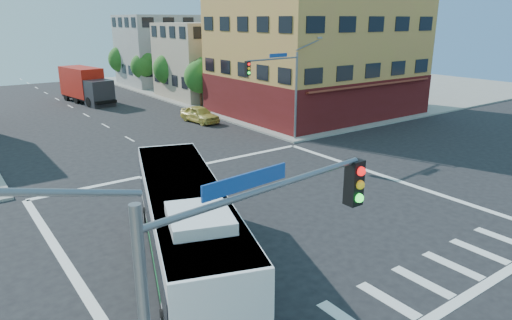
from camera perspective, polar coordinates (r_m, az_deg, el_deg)
ground at (r=22.92m, az=1.89°, el=-7.09°), size 120.00×120.00×0.00m
sidewalk_ne at (r=70.89m, az=7.05°, el=9.51°), size 50.00×50.00×0.15m
corner_building_ne at (r=48.08m, az=7.48°, el=12.85°), size 18.10×15.44×14.00m
building_east_near at (r=58.81m, az=-5.41°, el=12.34°), size 12.06×10.06×9.00m
building_east_far at (r=71.15m, az=-11.35°, el=13.33°), size 12.06×10.06×10.00m
signal_mast_ne at (r=35.13m, az=3.11°, el=9.92°), size 7.91×1.13×8.07m
signal_mast_sw at (r=8.25m, az=-2.66°, el=-15.46°), size 7.91×1.01×8.07m
street_tree_a at (r=51.16m, az=-6.83°, el=10.54°), size 3.60×3.60×5.53m
street_tree_b at (r=58.22m, az=-10.78°, el=11.33°), size 3.80×3.80×5.79m
street_tree_c at (r=65.54m, az=-13.84°, el=11.51°), size 3.40×3.40×5.29m
street_tree_d at (r=72.94m, az=-16.34°, el=12.18°), size 4.00×4.00×6.03m
transit_bus at (r=17.80m, az=-8.68°, el=-8.20°), size 6.73×12.95×3.78m
box_truck at (r=57.36m, az=-20.47°, el=8.66°), size 3.91×9.24×4.03m
parked_car at (r=43.86m, az=-7.05°, el=5.70°), size 2.36×4.70×1.54m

